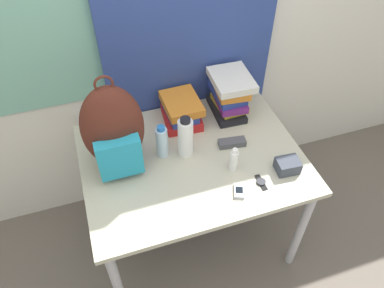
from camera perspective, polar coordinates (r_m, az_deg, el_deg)
The scene contains 13 objects.
wall_back at distance 2.12m, azimuth -4.84°, elevation 17.21°, with size 6.00×0.06×2.50m.
curtain_blue at distance 2.11m, azimuth -0.30°, elevation 17.20°, with size 0.99×0.04×2.50m.
desk at distance 2.08m, azimuth 0.00°, elevation -3.62°, with size 1.17×0.89×0.77m.
backpack at distance 1.85m, azimuth -11.87°, elevation 1.97°, with size 0.31×0.24×0.55m.
book_stack_left at distance 2.17m, azimuth -1.64°, elevation 5.07°, with size 0.22×0.27×0.15m.
book_stack_center at distance 2.21m, azimuth 5.67°, elevation 7.68°, with size 0.23×0.29×0.25m.
water_bottle at distance 1.96m, azimuth -4.60°, elevation 0.35°, with size 0.06×0.06×0.20m.
sports_bottle at distance 1.95m, azimuth -0.99°, elevation 1.01°, with size 0.08×0.08×0.25m.
sunscreen_bottle at distance 1.92m, azimuth 6.42°, elevation -2.43°, with size 0.04×0.04×0.15m.
cell_phone at distance 1.87m, azimuth 7.19°, elevation -7.11°, with size 0.08×0.10×0.02m.
sunglasses_case at distance 2.07m, azimuth 6.11°, elevation 0.19°, with size 0.16×0.08×0.04m.
camera_pouch at distance 1.99m, azimuth 14.35°, elevation -3.21°, with size 0.12×0.10×0.07m.
wristwatch at distance 1.93m, azimuth 10.48°, elevation -5.73°, with size 0.05×0.10×0.01m.
Camera 1 is at (-0.42, -0.84, 2.26)m, focal length 35.00 mm.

